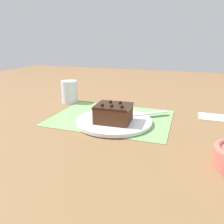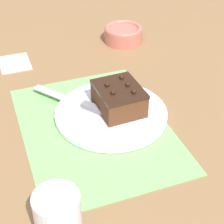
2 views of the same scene
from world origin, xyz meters
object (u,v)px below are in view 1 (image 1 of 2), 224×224
cake_plate (114,121)px  drinking_glass (70,92)px  chocolate_cake (113,113)px  serving_knife (130,114)px

cake_plate → drinking_glass: bearing=-34.2°
drinking_glass → chocolate_cake: bearing=143.5°
cake_plate → serving_knife: (-0.05, -0.06, 0.01)m
chocolate_cake → drinking_glass: 0.38m
chocolate_cake → drinking_glass: size_ratio=1.19×
cake_plate → chocolate_cake: size_ratio=2.19×
serving_knife → chocolate_cake: bearing=-64.1°
chocolate_cake → drinking_glass: (0.30, -0.22, 0.01)m
cake_plate → serving_knife: 0.08m
cake_plate → chocolate_cake: bearing=101.6°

